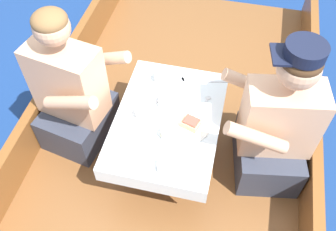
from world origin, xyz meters
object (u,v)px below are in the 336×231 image
coffee_cup_port (161,77)px  person_starboard (276,128)px  tin_can (167,134)px  coffee_cup_starboard (143,113)px  sandwich (191,123)px  person_port (72,95)px

coffee_cup_port → person_starboard: bearing=-16.5°
person_starboard → tin_can: bearing=8.8°
coffee_cup_starboard → tin_can: tin_can is taller
sandwich → coffee_cup_port: size_ratio=1.14×
coffee_cup_port → tin_can: 0.42m
person_port → coffee_cup_starboard: person_port is taller
sandwich → coffee_cup_starboard: 0.28m
person_port → tin_can: 0.64m
coffee_cup_port → tin_can: (0.13, -0.40, -0.00)m
coffee_cup_port → coffee_cup_starboard: bearing=-96.3°
coffee_cup_port → tin_can: size_ratio=1.49×
coffee_cup_starboard → tin_can: size_ratio=1.60×
sandwich → coffee_cup_port: coffee_cup_port is taller
person_port → coffee_cup_starboard: size_ratio=9.10×
person_starboard → tin_can: person_starboard is taller
sandwich → tin_can: bearing=-139.6°
sandwich → coffee_cup_starboard: size_ratio=1.06×
coffee_cup_starboard → tin_can: 0.20m
person_port → coffee_cup_port: bearing=35.8°
person_port → tin_can: person_port is taller
coffee_cup_starboard → coffee_cup_port: bearing=83.7°
person_starboard → sandwich: size_ratio=8.72×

